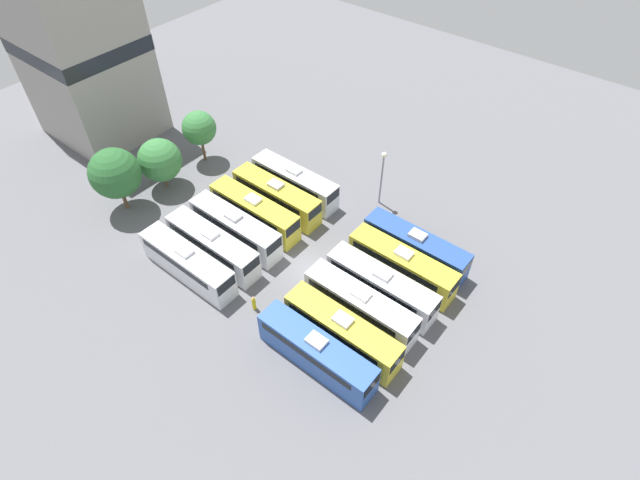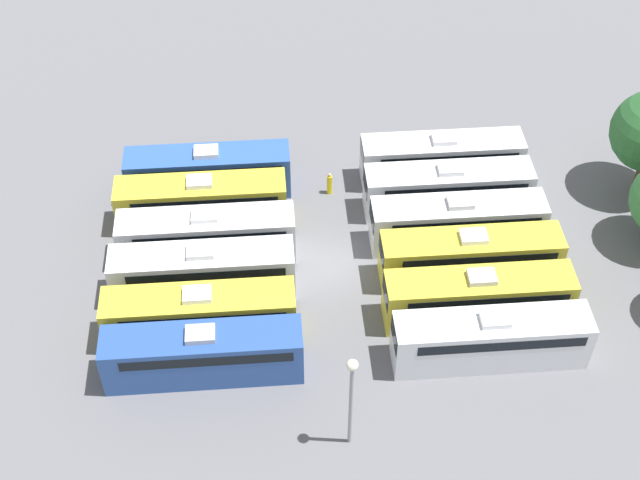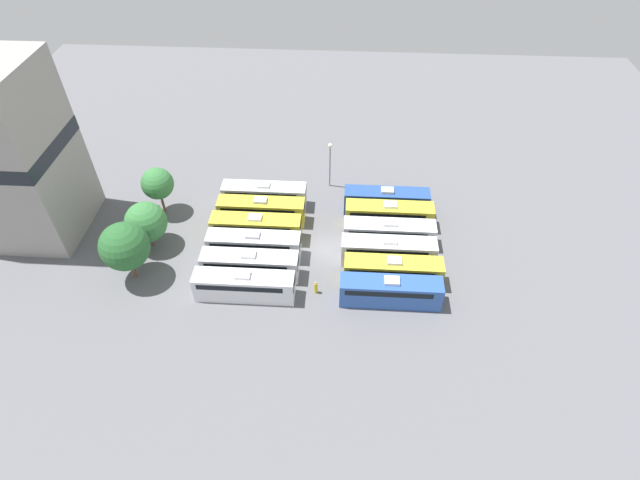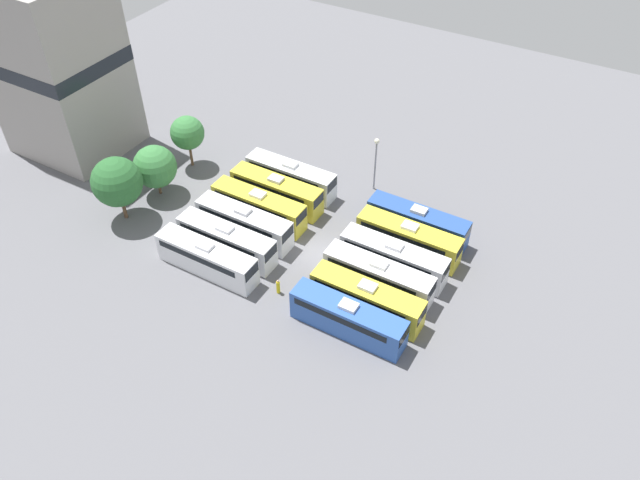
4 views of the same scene
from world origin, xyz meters
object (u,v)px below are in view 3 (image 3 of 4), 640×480
object	(u,v)px
bus_0	(390,291)
bus_6	(244,285)
bus_4	(389,215)
bus_3	(389,233)
bus_8	(254,245)
depot_building	(3,154)
bus_11	(264,195)
bus_10	(261,210)
tree_2	(157,184)
bus_9	(256,227)
tree_1	(146,222)
bus_5	(386,200)
bus_1	(393,271)
bus_7	(250,265)
worker_person	(316,288)
light_pole	(330,157)
tree_0	(125,246)
bus_2	(388,251)

from	to	relation	value
bus_0	bus_6	xyz separation A→B (m)	(-0.15, 15.88, 0.00)
bus_6	bus_4	bearing A→B (deg)	-51.87
bus_3	bus_8	size ratio (longest dim) A/B	1.00
depot_building	bus_11	bearing A→B (deg)	-78.93
bus_10	tree_2	distance (m)	13.45
bus_8	bus_9	bearing A→B (deg)	4.05
tree_1	bus_0	bearing A→B (deg)	-104.18
bus_10	tree_1	bearing A→B (deg)	112.34
depot_building	bus_4	bearing A→B (deg)	-86.78
bus_5	bus_8	world-z (taller)	same
bus_8	bus_9	distance (m)	3.07
bus_6	bus_8	world-z (taller)	same
bus_1	bus_7	world-z (taller)	same
bus_5	worker_person	bearing A→B (deg)	150.71
bus_10	light_pole	distance (m)	11.94
bus_8	depot_building	bearing A→B (deg)	82.21
bus_7	bus_11	world-z (taller)	same
bus_10	light_pole	size ratio (longest dim) A/B	1.60
depot_building	bus_10	bearing A→B (deg)	-85.15
bus_4	depot_building	world-z (taller)	depot_building
bus_4	bus_11	distance (m)	16.52
bus_9	tree_0	xyz separation A→B (m)	(-7.26, 13.01, 3.09)
light_pole	tree_2	distance (m)	22.56
bus_1	bus_6	distance (m)	16.57
bus_0	tree_0	size ratio (longest dim) A/B	1.45
bus_10	bus_6	bearing A→B (deg)	179.76
bus_3	light_pole	xyz separation A→B (m)	(11.29, 7.69, 2.96)
bus_9	light_pole	xyz separation A→B (m)	(11.28, -8.54, 2.96)
tree_1	bus_7	bearing A→B (deg)	-108.34
bus_1	depot_building	world-z (taller)	depot_building
bus_8	tree_2	world-z (taller)	tree_2
bus_6	tree_1	xyz separation A→B (m)	(7.38, 12.74, 1.95)
bus_1	bus_10	bearing A→B (deg)	59.60
bus_5	light_pole	distance (m)	9.57
bus_1	bus_3	distance (m)	6.24
bus_11	light_pole	xyz separation A→B (m)	(4.86, -8.43, 2.96)
bus_8	tree_0	world-z (taller)	tree_0
bus_3	tree_2	distance (m)	29.61
bus_7	bus_8	world-z (taller)	same
bus_3	light_pole	distance (m)	13.97
tree_0	bus_11	bearing A→B (deg)	-43.82
bus_2	tree_2	size ratio (longest dim) A/B	1.65
tree_2	depot_building	xyz separation A→B (m)	(-3.49, 15.44, 6.19)
bus_1	tree_2	bearing A→B (deg)	70.16
bus_11	tree_2	distance (m)	13.50
bus_4	light_pole	world-z (taller)	light_pole
bus_5	bus_9	world-z (taller)	same
bus_9	tree_0	world-z (taller)	tree_0
bus_11	light_pole	size ratio (longest dim) A/B	1.60
bus_2	bus_6	size ratio (longest dim) A/B	1.00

